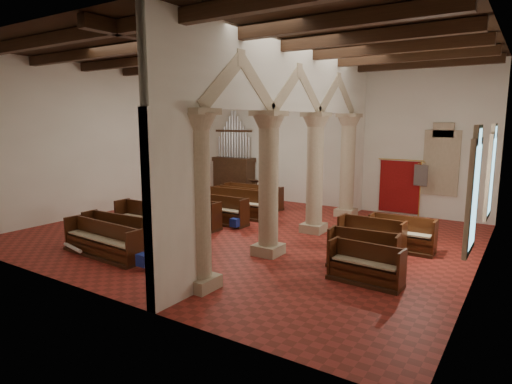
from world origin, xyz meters
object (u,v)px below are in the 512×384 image
object	(u,v)px
pipe_organ	(234,170)
lectern	(254,193)
nave_pew_0	(102,245)
aisle_pew_0	(365,270)
processional_banner	(419,199)

from	to	relation	value
pipe_organ	lectern	size ratio (longest dim) A/B	3.94
nave_pew_0	aisle_pew_0	bearing A→B (deg)	20.19
nave_pew_0	aisle_pew_0	xyz separation A→B (m)	(6.91, 2.11, 0.00)
lectern	aisle_pew_0	bearing A→B (deg)	-49.59
lectern	aisle_pew_0	world-z (taller)	lectern
pipe_organ	nave_pew_0	bearing A→B (deg)	-75.85
nave_pew_0	lectern	bearing A→B (deg)	98.56
aisle_pew_0	processional_banner	bearing A→B (deg)	96.92
processional_banner	nave_pew_0	world-z (taller)	processional_banner
pipe_organ	lectern	xyz separation A→B (m)	(1.60, -0.57, -0.91)
pipe_organ	aisle_pew_0	size ratio (longest dim) A/B	2.45
processional_banner	aisle_pew_0	distance (m)	7.63
pipe_organ	nave_pew_0	size ratio (longest dim) A/B	1.46
processional_banner	nave_pew_0	distance (m)	11.66
processional_banner	aisle_pew_0	bearing A→B (deg)	-76.88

